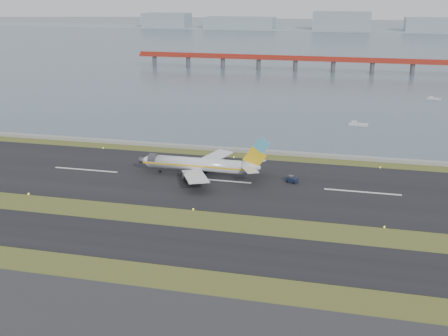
# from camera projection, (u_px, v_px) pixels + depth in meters

# --- Properties ---
(ground) EXTENTS (1000.00, 1000.00, 0.00)m
(ground) POSITION_uv_depth(u_px,v_px,m) (184.00, 222.00, 129.75)
(ground) COLOR #3A481A
(ground) RESTS_ON ground
(taxiway_strip) EXTENTS (1000.00, 18.00, 0.10)m
(taxiway_strip) POSITION_uv_depth(u_px,v_px,m) (167.00, 244.00, 118.64)
(taxiway_strip) COLOR black
(taxiway_strip) RESTS_ON ground
(runway_strip) EXTENTS (1000.00, 45.00, 0.10)m
(runway_strip) POSITION_uv_depth(u_px,v_px,m) (216.00, 180.00, 157.46)
(runway_strip) COLOR black
(runway_strip) RESTS_ON ground
(seawall) EXTENTS (1000.00, 2.50, 1.00)m
(seawall) POSITION_uv_depth(u_px,v_px,m) (239.00, 150.00, 185.05)
(seawall) COLOR gray
(seawall) RESTS_ON ground
(bay_water) EXTENTS (1400.00, 800.00, 1.30)m
(bay_water) POSITION_uv_depth(u_px,v_px,m) (324.00, 41.00, 554.89)
(bay_water) COLOR #4A5B6A
(bay_water) RESTS_ON ground
(red_pier) EXTENTS (260.00, 5.00, 10.20)m
(red_pier) POSITION_uv_depth(u_px,v_px,m) (334.00, 61.00, 354.06)
(red_pier) COLOR #9F291B
(red_pier) RESTS_ON ground
(far_shoreline) EXTENTS (1400.00, 80.00, 60.50)m
(far_shoreline) POSITION_uv_depth(u_px,v_px,m) (345.00, 25.00, 697.83)
(far_shoreline) COLOR #8898A1
(far_shoreline) RESTS_ON ground
(airliner) EXTENTS (38.52, 32.89, 12.80)m
(airliner) POSITION_uv_depth(u_px,v_px,m) (201.00, 165.00, 160.12)
(airliner) COLOR silver
(airliner) RESTS_ON ground
(pushback_tug) EXTENTS (3.54, 2.88, 1.98)m
(pushback_tug) POSITION_uv_depth(u_px,v_px,m) (292.00, 179.00, 155.50)
(pushback_tug) COLOR #121B31
(pushback_tug) RESTS_ON ground
(workboat_near) EXTENTS (7.53, 2.60, 1.81)m
(workboat_near) POSITION_uv_depth(u_px,v_px,m) (358.00, 124.00, 219.32)
(workboat_near) COLOR silver
(workboat_near) RESTS_ON ground
(workboat_far) EXTENTS (6.56, 3.05, 1.53)m
(workboat_far) POSITION_uv_depth(u_px,v_px,m) (433.00, 99.00, 269.84)
(workboat_far) COLOR silver
(workboat_far) RESTS_ON ground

